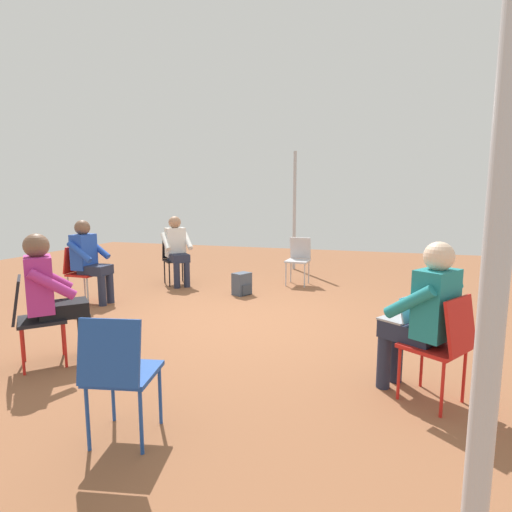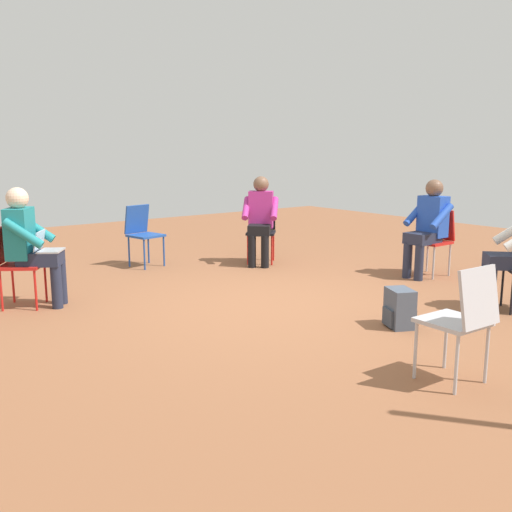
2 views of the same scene
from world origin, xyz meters
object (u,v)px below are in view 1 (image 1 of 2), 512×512
(chair_southeast, at_px, (32,315))
(person_in_blue, at_px, (89,257))
(chair_northeast, at_px, (443,342))
(chair_west, at_px, (299,257))
(person_in_white, at_px, (177,247))
(chair_southwest, at_px, (175,257))
(chair_east, at_px, (119,369))
(person_in_magenta, at_px, (51,291))
(person_with_laptop, at_px, (423,311))
(backpack_near_laptop_user, at_px, (242,285))
(chair_south, at_px, (81,270))

(chair_southeast, bearing_deg, person_in_blue, 160.94)
(chair_northeast, distance_m, chair_southeast, 3.52)
(chair_west, relative_size, person_in_white, 0.69)
(chair_southwest, relative_size, chair_southeast, 1.00)
(chair_east, height_order, person_in_blue, person_in_blue)
(person_in_blue, distance_m, person_in_magenta, 2.27)
(person_in_white, bearing_deg, chair_northeast, 96.21)
(person_in_magenta, bearing_deg, person_with_laptop, 49.13)
(person_with_laptop, relative_size, backpack_near_laptop_user, 3.44)
(person_in_white, bearing_deg, person_in_blue, 23.31)
(chair_west, xyz_separation_m, person_in_white, (0.72, -2.08, 0.20))
(chair_southwest, relative_size, backpack_near_laptop_user, 2.36)
(chair_west, height_order, person_in_blue, person_in_blue)
(chair_east, bearing_deg, person_with_laptop, 21.85)
(person_in_white, height_order, person_in_magenta, same)
(chair_southeast, bearing_deg, backpack_near_laptop_user, 117.67)
(chair_east, height_order, chair_west, same)
(person_in_blue, bearing_deg, chair_southeast, 27.52)
(chair_south, height_order, person_in_magenta, person_in_magenta)
(chair_northeast, distance_m, chair_west, 4.38)
(chair_west, bearing_deg, chair_east, 91.10)
(chair_south, height_order, chair_east, same)
(chair_west, distance_m, person_in_magenta, 4.45)
(person_in_magenta, bearing_deg, chair_west, 113.57)
(chair_southwest, distance_m, chair_southeast, 3.74)
(chair_southeast, height_order, person_in_magenta, person_in_magenta)
(chair_southeast, distance_m, person_in_magenta, 0.26)
(chair_southwest, xyz_separation_m, chair_east, (4.48, 2.06, 0.00))
(chair_south, bearing_deg, chair_northeast, 70.18)
(chair_northeast, distance_m, person_in_white, 5.11)
(person_in_white, height_order, person_in_blue, same)
(chair_southwest, bearing_deg, chair_east, 70.25)
(chair_northeast, bearing_deg, chair_south, 103.99)
(chair_southwest, bearing_deg, person_in_magenta, 56.29)
(person_with_laptop, relative_size, person_in_white, 1.00)
(chair_east, bearing_deg, backpack_near_laptop_user, 86.95)
(person_in_blue, height_order, backpack_near_laptop_user, person_in_blue)
(chair_southwest, bearing_deg, person_in_blue, 28.42)
(chair_northeast, relative_size, chair_southeast, 1.00)
(person_in_white, bearing_deg, chair_east, 69.58)
(chair_southeast, height_order, person_in_blue, person_in_blue)
(backpack_near_laptop_user, bearing_deg, chair_southeast, -15.78)
(person_with_laptop, xyz_separation_m, person_in_magenta, (0.32, -3.25, 0.00))
(chair_east, bearing_deg, chair_south, 122.53)
(chair_south, distance_m, chair_southeast, 2.40)
(chair_west, relative_size, person_with_laptop, 0.69)
(chair_south, distance_m, chair_east, 3.94)
(chair_east, bearing_deg, person_in_magenta, 135.54)
(chair_southwest, distance_m, person_in_magenta, 3.65)
(chair_northeast, relative_size, chair_east, 1.00)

